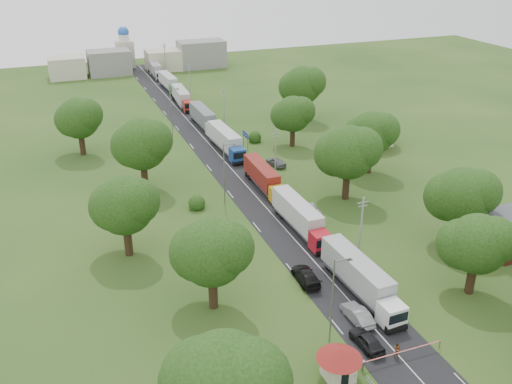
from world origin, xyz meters
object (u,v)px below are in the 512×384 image
boom_barrier (391,356)px  guard_booth (339,360)px  truck_0 (361,278)px  info_sign (245,138)px  car_lane_mid (357,315)px  pedestrian_near (397,351)px  car_lane_front (367,340)px

boom_barrier → guard_booth: bearing=-180.0°
truck_0 → guard_booth: bearing=-128.4°
info_sign → guard_booth: bearing=-101.7°
car_lane_mid → pedestrian_near: bearing=95.2°
info_sign → pedestrian_near: bearing=-95.4°
boom_barrier → truck_0: truck_0 is taller
guard_booth → car_lane_mid: 9.41m
boom_barrier → info_sign: (6.56, 60.00, 2.11)m
pedestrian_near → car_lane_front: bearing=125.5°
boom_barrier → car_lane_mid: (0.30, 7.00, -0.08)m
guard_booth → info_sign: 61.27m
guard_booth → car_lane_front: (4.89, 2.96, -1.38)m
car_lane_front → pedestrian_near: (1.92, -2.58, 0.05)m
guard_booth → boom_barrier: bearing=0.0°
info_sign → car_lane_mid: info_sign is taller
boom_barrier → info_sign: 60.39m
car_lane_mid → boom_barrier: bearing=86.9°
car_lane_mid → pedestrian_near: 6.66m
guard_booth → car_lane_mid: bearing=48.8°
truck_0 → car_lane_front: truck_0 is taller
truck_0 → car_lane_front: size_ratio=3.31×
truck_0 → pedestrian_near: truck_0 is taller
car_lane_front → car_lane_mid: bearing=-110.7°
boom_barrier → info_sign: size_ratio=2.25×
guard_booth → truck_0: size_ratio=0.29×
car_lane_front → pedestrian_near: size_ratio=2.76×
info_sign → car_lane_mid: bearing=-96.7°
info_sign → car_lane_front: (-7.51, -57.05, -2.22)m
guard_booth → car_lane_front: size_ratio=0.96×
guard_booth → info_sign: info_sign is taller
car_lane_front → guard_booth: bearing=27.5°
car_lane_front → car_lane_mid: (1.25, 4.05, 0.03)m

